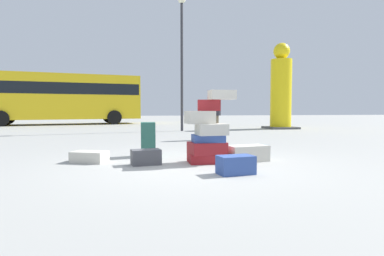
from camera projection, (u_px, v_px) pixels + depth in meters
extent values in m
plane|color=#9E9E99|center=(190.00, 165.00, 5.84)|extent=(80.00, 80.00, 0.00)
cube|color=maroon|center=(207.00, 158.00, 6.09)|extent=(0.71, 0.50, 0.16)
cube|color=maroon|center=(207.00, 148.00, 6.06)|extent=(0.72, 0.55, 0.23)
cube|color=#334F99|center=(208.00, 138.00, 6.05)|extent=(0.59, 0.42, 0.14)
cube|color=beige|center=(212.00, 129.00, 5.95)|extent=(0.58, 0.43, 0.21)
cube|color=beige|center=(200.00, 117.00, 6.04)|extent=(0.56, 0.43, 0.24)
cube|color=maroon|center=(209.00, 105.00, 6.21)|extent=(0.47, 0.37, 0.21)
cube|color=beige|center=(222.00, 95.00, 5.99)|extent=(0.48, 0.34, 0.17)
cube|color=#334F99|center=(236.00, 165.00, 5.01)|extent=(0.60, 0.42, 0.29)
cube|color=beige|center=(89.00, 157.00, 6.12)|extent=(0.73, 0.59, 0.21)
cube|color=beige|center=(247.00, 153.00, 6.26)|extent=(0.83, 0.56, 0.30)
cube|color=#26594C|center=(148.00, 139.00, 6.85)|extent=(0.31, 0.35, 0.73)
cube|color=#4C4C51|center=(146.00, 157.00, 5.84)|extent=(0.56, 0.38, 0.28)
cube|color=gray|center=(253.00, 150.00, 7.05)|extent=(0.71, 0.47, 0.22)
cylinder|color=brown|center=(217.00, 127.00, 10.67)|extent=(0.12, 0.12, 0.79)
cylinder|color=brown|center=(216.00, 128.00, 10.46)|extent=(0.12, 0.12, 0.79)
cylinder|color=#26262D|center=(216.00, 107.00, 10.52)|extent=(0.30, 0.30, 0.56)
sphere|color=tan|center=(216.00, 95.00, 10.50)|extent=(0.22, 0.22, 0.22)
cylinder|color=yellow|center=(281.00, 94.00, 16.26)|extent=(1.04, 1.04, 3.48)
sphere|color=yellow|center=(282.00, 51.00, 16.13)|extent=(0.81, 0.81, 0.81)
cube|color=#4C4C4C|center=(280.00, 128.00, 16.36)|extent=(1.46, 1.46, 0.10)
cube|color=yellow|center=(61.00, 97.00, 20.50)|extent=(10.06, 4.49, 2.80)
cube|color=black|center=(60.00, 89.00, 20.47)|extent=(9.87, 4.47, 0.70)
cylinder|color=black|center=(109.00, 116.00, 22.92)|extent=(0.93, 0.43, 0.90)
cylinder|color=black|center=(114.00, 117.00, 20.61)|extent=(0.93, 0.43, 0.90)
cylinder|color=black|center=(7.00, 117.00, 20.56)|extent=(0.93, 0.43, 0.90)
cylinder|color=black|center=(1.00, 119.00, 18.24)|extent=(0.93, 0.43, 0.90)
cylinder|color=#333338|center=(182.00, 67.00, 14.51)|extent=(0.12, 0.12, 5.75)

